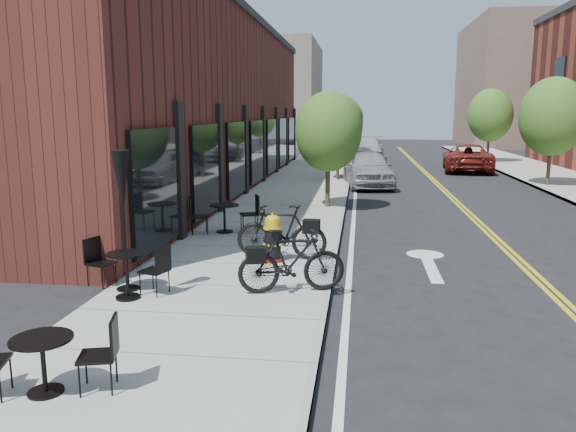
{
  "coord_description": "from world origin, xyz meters",
  "views": [
    {
      "loc": [
        0.47,
        -9.61,
        3.23
      ],
      "look_at": [
        -1.08,
        2.36,
        1.0
      ],
      "focal_mm": 35.0,
      "sensor_mm": 36.0,
      "label": 1
    }
  ],
  "objects_px": {
    "fire_hydrant": "(273,239)",
    "parked_car_b": "(367,167)",
    "bicycle_left": "(281,232)",
    "bistro_set_a": "(43,357)",
    "parked_car_c": "(366,149)",
    "parked_car_far": "(467,158)",
    "parked_car_a": "(368,169)",
    "bistro_set_b": "(127,266)",
    "patio_umbrella": "(122,194)",
    "bistro_set_c": "(224,214)",
    "bicycle_right": "(292,261)"
  },
  "relations": [
    {
      "from": "parked_car_c",
      "to": "parked_car_far",
      "type": "relative_size",
      "value": 1.03
    },
    {
      "from": "bicycle_left",
      "to": "bistro_set_c",
      "type": "xyz_separation_m",
      "value": [
        -1.86,
        2.48,
        -0.11
      ]
    },
    {
      "from": "bistro_set_a",
      "to": "bistro_set_b",
      "type": "distance_m",
      "value": 3.77
    },
    {
      "from": "bistro_set_c",
      "to": "parked_car_c",
      "type": "distance_m",
      "value": 24.25
    },
    {
      "from": "bistro_set_c",
      "to": "patio_umbrella",
      "type": "distance_m",
      "value": 5.62
    },
    {
      "from": "parked_car_a",
      "to": "parked_car_c",
      "type": "xyz_separation_m",
      "value": [
        0.0,
        13.17,
        0.01
      ]
    },
    {
      "from": "bistro_set_a",
      "to": "bistro_set_b",
      "type": "bearing_deg",
      "value": 84.21
    },
    {
      "from": "bistro_set_c",
      "to": "parked_car_c",
      "type": "xyz_separation_m",
      "value": [
        3.84,
        23.94,
        0.21
      ]
    },
    {
      "from": "parked_car_a",
      "to": "bistro_set_b",
      "type": "bearing_deg",
      "value": -113.31
    },
    {
      "from": "parked_car_a",
      "to": "patio_umbrella",
      "type": "bearing_deg",
      "value": -112.2
    },
    {
      "from": "fire_hydrant",
      "to": "parked_car_b",
      "type": "height_order",
      "value": "parked_car_b"
    },
    {
      "from": "bicycle_left",
      "to": "bistro_set_a",
      "type": "xyz_separation_m",
      "value": [
        -1.81,
        -6.21,
        -0.16
      ]
    },
    {
      "from": "bistro_set_b",
      "to": "parked_car_c",
      "type": "relative_size",
      "value": 0.3
    },
    {
      "from": "bistro_set_a",
      "to": "patio_umbrella",
      "type": "height_order",
      "value": "patio_umbrella"
    },
    {
      "from": "bistro_set_c",
      "to": "parked_car_a",
      "type": "distance_m",
      "value": 11.44
    },
    {
      "from": "bistro_set_a",
      "to": "parked_car_b",
      "type": "xyz_separation_m",
      "value": [
        3.79,
        21.61,
        0.13
      ]
    },
    {
      "from": "fire_hydrant",
      "to": "parked_car_c",
      "type": "xyz_separation_m",
      "value": [
        2.13,
        26.65,
        0.2
      ]
    },
    {
      "from": "parked_car_c",
      "to": "bistro_set_b",
      "type": "bearing_deg",
      "value": -94.48
    },
    {
      "from": "bicycle_left",
      "to": "bicycle_right",
      "type": "height_order",
      "value": "bicycle_left"
    },
    {
      "from": "bicycle_left",
      "to": "parked_car_b",
      "type": "distance_m",
      "value": 15.53
    },
    {
      "from": "bistro_set_c",
      "to": "parked_car_c",
      "type": "relative_size",
      "value": 0.33
    },
    {
      "from": "bicycle_right",
      "to": "parked_car_b",
      "type": "xyz_separation_m",
      "value": [
        1.48,
        17.68,
        -0.0
      ]
    },
    {
      "from": "fire_hydrant",
      "to": "bistro_set_b",
      "type": "xyz_separation_m",
      "value": [
        -2.27,
        -2.25,
        -0.05
      ]
    },
    {
      "from": "patio_umbrella",
      "to": "parked_car_b",
      "type": "distance_m",
      "value": 18.89
    },
    {
      "from": "fire_hydrant",
      "to": "parked_car_far",
      "type": "distance_m",
      "value": 22.15
    },
    {
      "from": "patio_umbrella",
      "to": "bistro_set_a",
      "type": "bearing_deg",
      "value": -82.81
    },
    {
      "from": "parked_car_c",
      "to": "fire_hydrant",
      "type": "bearing_deg",
      "value": -90.4
    },
    {
      "from": "fire_hydrant",
      "to": "bistro_set_c",
      "type": "distance_m",
      "value": 3.2
    },
    {
      "from": "fire_hydrant",
      "to": "parked_car_a",
      "type": "height_order",
      "value": "parked_car_a"
    },
    {
      "from": "parked_car_c",
      "to": "parked_car_far",
      "type": "height_order",
      "value": "parked_car_c"
    },
    {
      "from": "parked_car_c",
      "to": "bicycle_right",
      "type": "bearing_deg",
      "value": -88.78
    },
    {
      "from": "bistro_set_b",
      "to": "bicycle_right",
      "type": "bearing_deg",
      "value": 21.54
    },
    {
      "from": "parked_car_b",
      "to": "parked_car_c",
      "type": "distance_m",
      "value": 11.02
    },
    {
      "from": "bistro_set_a",
      "to": "parked_car_a",
      "type": "xyz_separation_m",
      "value": [
        3.79,
        19.46,
        0.25
      ]
    },
    {
      "from": "bicycle_left",
      "to": "bistro_set_a",
      "type": "bearing_deg",
      "value": -12.39
    },
    {
      "from": "parked_car_a",
      "to": "parked_car_c",
      "type": "bearing_deg",
      "value": 82.31
    },
    {
      "from": "bistro_set_a",
      "to": "parked_car_c",
      "type": "distance_m",
      "value": 32.84
    },
    {
      "from": "fire_hydrant",
      "to": "parked_car_a",
      "type": "xyz_separation_m",
      "value": [
        2.13,
        13.48,
        0.19
      ]
    },
    {
      "from": "fire_hydrant",
      "to": "bicycle_left",
      "type": "xyz_separation_m",
      "value": [
        0.15,
        0.23,
        0.11
      ]
    },
    {
      "from": "parked_car_b",
      "to": "parked_car_c",
      "type": "bearing_deg",
      "value": 88.01
    },
    {
      "from": "bicycle_right",
      "to": "bicycle_left",
      "type": "bearing_deg",
      "value": -4.29
    },
    {
      "from": "bicycle_left",
      "to": "bistro_set_a",
      "type": "height_order",
      "value": "bicycle_left"
    },
    {
      "from": "bistro_set_a",
      "to": "bistro_set_c",
      "type": "bearing_deg",
      "value": 75.24
    },
    {
      "from": "bistro_set_a",
      "to": "parked_car_a",
      "type": "distance_m",
      "value": 19.82
    },
    {
      "from": "fire_hydrant",
      "to": "bistro_set_a",
      "type": "bearing_deg",
      "value": -130.29
    },
    {
      "from": "parked_car_b",
      "to": "parked_car_far",
      "type": "bearing_deg",
      "value": 40.74
    },
    {
      "from": "parked_car_c",
      "to": "parked_car_far",
      "type": "xyz_separation_m",
      "value": [
        5.56,
        -5.88,
        -0.06
      ]
    },
    {
      "from": "fire_hydrant",
      "to": "bistro_set_c",
      "type": "xyz_separation_m",
      "value": [
        -1.71,
        2.71,
        -0.0
      ]
    },
    {
      "from": "bicycle_left",
      "to": "bicycle_right",
      "type": "xyz_separation_m",
      "value": [
        0.5,
        -2.27,
        -0.03
      ]
    },
    {
      "from": "fire_hydrant",
      "to": "bicycle_left",
      "type": "bearing_deg",
      "value": 32.35
    }
  ]
}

